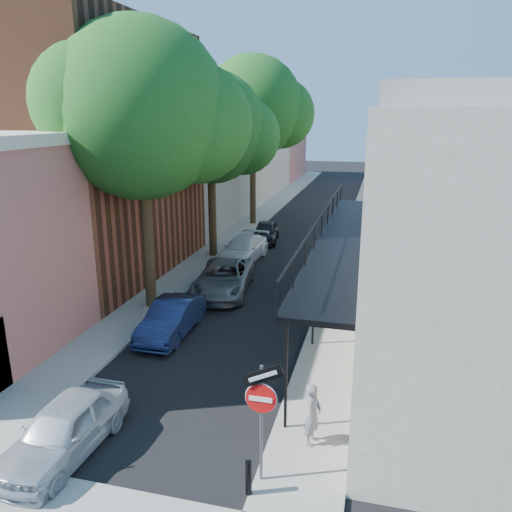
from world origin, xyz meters
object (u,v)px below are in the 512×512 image
Objects in this scene: parked_car_d at (243,249)px; parked_car_e at (266,232)px; parked_car_c at (224,278)px; pedestrian at (313,414)px; oak_far at (260,108)px; sign_post at (261,403)px; oak_mid at (218,130)px; bollard at (249,478)px; oak_near at (153,114)px; parked_car_a at (64,429)px; parked_car_b at (171,318)px.

parked_car_e is at bearing 92.43° from parked_car_d.
parked_car_c is 3.20× the size of pedestrian.
sign_post is at bearing -76.09° from oak_far.
bollard is at bearing -70.10° from oak_mid.
bollard is at bearing -108.56° from sign_post.
parked_car_e is 2.41× the size of pedestrian.
sign_post reaches higher than parked_car_c.
oak_near is 2.92× the size of parked_car_a.
oak_mid is at bearing 163.81° from parked_car_d.
parked_car_c reaches higher than parked_car_a.
parked_car_c reaches higher than parked_car_d.
parked_car_e is (-0.06, 21.32, -0.02)m from parked_car_a.
parked_car_d is at bearing 107.03° from sign_post.
bollard is 8.71m from parked_car_b.
pedestrian is at bearing -73.31° from oak_far.
bollard is 0.07× the size of oak_far.
bollard is 17.85m from parked_car_d.
oak_mid is 7.71m from parked_car_e.
parked_car_a reaches higher than parked_car_e.
oak_mid is at bearing 110.86° from sign_post.
sign_post is at bearing -75.54° from parked_car_c.
parked_car_c is (1.97, 2.25, -7.18)m from oak_near.
oak_far is at bearing 28.37° from pedestrian.
oak_near is at bearing 55.57° from pedestrian.
oak_mid is 18.61m from parked_car_a.
parked_car_d is 16.26m from pedestrian.
oak_mid is at bearing 90.37° from oak_near.
sign_post reaches higher than parked_car_b.
oak_far reaches higher than pedestrian.
sign_post is 8.53m from parked_car_b.
oak_near is at bearing -105.06° from parked_car_e.
parked_car_a is (-4.80, -0.13, -1.37)m from sign_post.
oak_near is at bearing -90.04° from oak_far.
parked_car_a is at bearing -86.29° from oak_far.
parked_car_b is at bearing -81.67° from oak_mid.
parked_car_b is at bearing -84.08° from parked_car_d.
oak_far is 3.02× the size of parked_car_b.
oak_mid is (-6.58, 17.26, 5.02)m from sign_post.
oak_near is 12.78m from pedestrian.
oak_mid is (-0.05, 7.97, -0.82)m from oak_near.
parked_car_d is at bearing 33.38° from pedestrian.
sign_post is 0.76× the size of parked_car_a.
parked_car_d is 1.21× the size of parked_car_e.
pedestrian is (5.70, 1.70, 0.24)m from parked_car_a.
parked_car_a is 6.88m from parked_car_b.
parked_car_a is (1.78, -17.39, -6.39)m from oak_mid.
oak_mid is 12.41m from parked_car_b.
parked_car_a is (1.71, -26.43, -7.59)m from oak_far.
parked_car_e is (0.17, 14.45, 0.00)m from parked_car_b.
oak_near reaches higher than parked_car_b.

